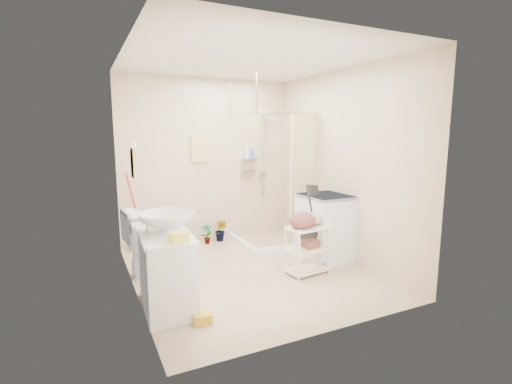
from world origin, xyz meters
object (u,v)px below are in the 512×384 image
Objects in this scene: vanity at (166,271)px; toilet at (159,241)px; laundry_rack at (308,245)px; washing_machine at (326,228)px.

vanity is 0.98m from toilet.
toilet reaches higher than laundry_rack.
laundry_rack is at bearing 8.38° from vanity.
vanity is 1.05× the size of toilet.
toilet is at bearing 85.56° from vanity.
toilet is 0.91× the size of washing_machine.
washing_machine reaches higher than laundry_rack.
laundry_rack is at bearing -151.04° from washing_machine.
vanity is 1.80m from laundry_rack.
washing_machine reaches higher than toilet.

